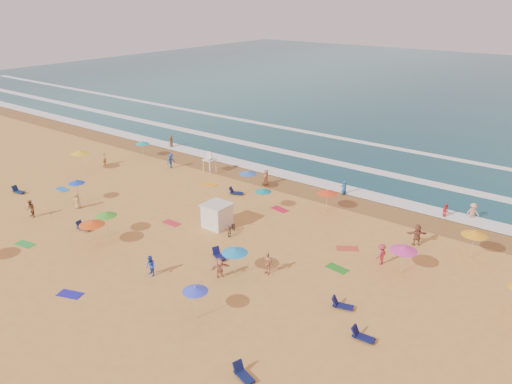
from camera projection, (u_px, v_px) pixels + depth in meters
The scene contains 12 objects.
ground at pixel (233, 235), 41.94m from camera, with size 220.00×220.00×0.00m, color gold.
ocean at pixel (490, 90), 103.97m from camera, with size 220.00×140.00×0.18m, color #0C4756.
wet_sand at pixel (310, 191), 51.17m from camera, with size 220.00×220.00×0.00m, color olive.
surf_foam at pixel (351, 168), 57.65m from camera, with size 200.00×18.70×0.05m.
cabana at pixel (217, 216), 43.17m from camera, with size 2.00×2.00×2.00m, color white.
cabana_roof at pixel (217, 205), 42.77m from camera, with size 2.20×2.20×0.12m, color silver.
bicycle at pixel (232, 228), 42.07m from camera, with size 0.64×1.83×0.96m, color black.
lifeguard_stand at pixel (210, 164), 56.10m from camera, with size 1.20×1.20×2.10m, color white, non-canonical shape.
beach_umbrellas at pixel (252, 213), 41.01m from camera, with size 54.82×28.57×0.79m.
loungers at pixel (251, 266), 36.86m from camera, with size 60.40×20.75×0.34m.
towels at pixel (182, 236), 41.77m from camera, with size 44.44×22.39×0.03m.
beachgoers at pixel (269, 205), 45.85m from camera, with size 39.87×24.97×2.05m.
Camera 1 is at (24.34, -28.70, 18.98)m, focal length 35.00 mm.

